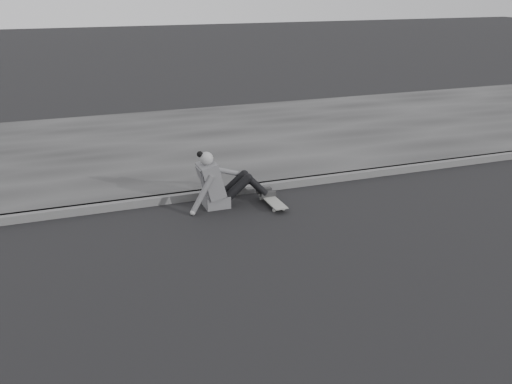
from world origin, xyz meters
TOP-DOWN VIEW (x-y plane):
  - ground at (0.00, 0.00)m, footprint 80.00×80.00m
  - curb at (0.00, 2.58)m, footprint 24.00×0.16m
  - sidewalk at (0.00, 5.60)m, footprint 24.00×6.00m
  - skateboard at (0.42, 1.92)m, footprint 0.20×0.78m
  - seated_woman at (-0.32, 2.17)m, footprint 1.38×0.46m

SIDE VIEW (x-z plane):
  - ground at x=0.00m, z-range 0.00..0.00m
  - curb at x=0.00m, z-range 0.00..0.12m
  - sidewalk at x=0.00m, z-range 0.00..0.12m
  - skateboard at x=0.42m, z-range 0.03..0.12m
  - seated_woman at x=-0.32m, z-range -0.08..0.80m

